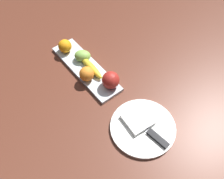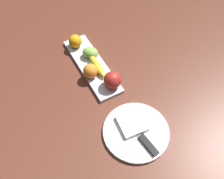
{
  "view_description": "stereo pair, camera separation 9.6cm",
  "coord_description": "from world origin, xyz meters",
  "px_view_note": "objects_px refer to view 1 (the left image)",
  "views": [
    {
      "loc": [
        -0.59,
        0.35,
        0.82
      ],
      "look_at": [
        -0.14,
        -0.0,
        0.05
      ],
      "focal_mm": 38.26,
      "sensor_mm": 36.0,
      "label": 1
    },
    {
      "loc": [
        -0.64,
        0.27,
        0.82
      ],
      "look_at": [
        -0.14,
        -0.0,
        0.05
      ],
      "focal_mm": 38.26,
      "sensor_mm": 36.0,
      "label": 2
    }
  ],
  "objects_px": {
    "dinner_plate": "(143,127)",
    "fruit_tray": "(86,68)",
    "folded_napkin": "(138,119)",
    "orange_near_banana": "(87,74)",
    "knife": "(154,136)",
    "banana": "(91,67)",
    "orange_near_apple": "(65,46)",
    "apple": "(111,80)",
    "grape_bunch": "(83,56)"
  },
  "relations": [
    {
      "from": "orange_near_banana",
      "to": "folded_napkin",
      "type": "distance_m",
      "value": 0.29
    },
    {
      "from": "grape_bunch",
      "to": "orange_near_banana",
      "type": "bearing_deg",
      "value": 154.65
    },
    {
      "from": "grape_bunch",
      "to": "knife",
      "type": "relative_size",
      "value": 0.41
    },
    {
      "from": "orange_near_banana",
      "to": "fruit_tray",
      "type": "bearing_deg",
      "value": -29.36
    },
    {
      "from": "fruit_tray",
      "to": "orange_near_banana",
      "type": "xyz_separation_m",
      "value": [
        -0.06,
        0.03,
        0.04
      ]
    },
    {
      "from": "folded_napkin",
      "to": "knife",
      "type": "relative_size",
      "value": 0.56
    },
    {
      "from": "orange_near_banana",
      "to": "grape_bunch",
      "type": "height_order",
      "value": "orange_near_banana"
    },
    {
      "from": "apple",
      "to": "grape_bunch",
      "type": "height_order",
      "value": "apple"
    },
    {
      "from": "fruit_tray",
      "to": "dinner_plate",
      "type": "distance_m",
      "value": 0.38
    },
    {
      "from": "fruit_tray",
      "to": "orange_near_apple",
      "type": "distance_m",
      "value": 0.15
    },
    {
      "from": "banana",
      "to": "orange_near_banana",
      "type": "xyz_separation_m",
      "value": [
        -0.04,
        0.04,
        0.02
      ]
    },
    {
      "from": "grape_bunch",
      "to": "banana",
      "type": "bearing_deg",
      "value": 174.98
    },
    {
      "from": "orange_near_apple",
      "to": "orange_near_banana",
      "type": "relative_size",
      "value": 0.98
    },
    {
      "from": "fruit_tray",
      "to": "orange_near_banana",
      "type": "distance_m",
      "value": 0.08
    },
    {
      "from": "dinner_plate",
      "to": "grape_bunch",
      "type": "bearing_deg",
      "value": -2.2
    },
    {
      "from": "orange_near_banana",
      "to": "dinner_plate",
      "type": "xyz_separation_m",
      "value": [
        -0.32,
        -0.03,
        -0.04
      ]
    },
    {
      "from": "apple",
      "to": "knife",
      "type": "bearing_deg",
      "value": 176.01
    },
    {
      "from": "fruit_tray",
      "to": "orange_near_banana",
      "type": "relative_size",
      "value": 6.3
    },
    {
      "from": "apple",
      "to": "knife",
      "type": "distance_m",
      "value": 0.29
    },
    {
      "from": "orange_near_apple",
      "to": "orange_near_banana",
      "type": "bearing_deg",
      "value": 174.92
    },
    {
      "from": "banana",
      "to": "knife",
      "type": "bearing_deg",
      "value": -179.91
    },
    {
      "from": "apple",
      "to": "dinner_plate",
      "type": "relative_size",
      "value": 0.3
    },
    {
      "from": "folded_napkin",
      "to": "orange_near_apple",
      "type": "bearing_deg",
      "value": 1.83
    },
    {
      "from": "orange_near_apple",
      "to": "folded_napkin",
      "type": "xyz_separation_m",
      "value": [
        -0.49,
        -0.02,
        -0.02
      ]
    },
    {
      "from": "apple",
      "to": "orange_near_banana",
      "type": "xyz_separation_m",
      "value": [
        0.09,
        0.06,
        -0.01
      ]
    },
    {
      "from": "banana",
      "to": "orange_near_apple",
      "type": "distance_m",
      "value": 0.17
    },
    {
      "from": "banana",
      "to": "dinner_plate",
      "type": "distance_m",
      "value": 0.36
    },
    {
      "from": "fruit_tray",
      "to": "banana",
      "type": "xyz_separation_m",
      "value": [
        -0.02,
        -0.01,
        0.02
      ]
    },
    {
      "from": "grape_bunch",
      "to": "folded_napkin",
      "type": "height_order",
      "value": "grape_bunch"
    },
    {
      "from": "apple",
      "to": "knife",
      "type": "xyz_separation_m",
      "value": [
        -0.28,
        0.02,
        -0.03
      ]
    },
    {
      "from": "apple",
      "to": "orange_near_banana",
      "type": "distance_m",
      "value": 0.11
    },
    {
      "from": "fruit_tray",
      "to": "orange_near_banana",
      "type": "height_order",
      "value": "orange_near_banana"
    },
    {
      "from": "apple",
      "to": "orange_near_banana",
      "type": "relative_size",
      "value": 1.17
    },
    {
      "from": "apple",
      "to": "banana",
      "type": "xyz_separation_m",
      "value": [
        0.13,
        0.01,
        -0.02
      ]
    },
    {
      "from": "banana",
      "to": "knife",
      "type": "xyz_separation_m",
      "value": [
        -0.41,
        0.01,
        -0.01
      ]
    },
    {
      "from": "orange_near_banana",
      "to": "knife",
      "type": "xyz_separation_m",
      "value": [
        -0.38,
        -0.04,
        -0.03
      ]
    },
    {
      "from": "dinner_plate",
      "to": "banana",
      "type": "bearing_deg",
      "value": -1.64
    },
    {
      "from": "orange_near_apple",
      "to": "orange_near_banana",
      "type": "height_order",
      "value": "orange_near_banana"
    },
    {
      "from": "folded_napkin",
      "to": "orange_near_banana",
      "type": "bearing_deg",
      "value": 6.66
    },
    {
      "from": "apple",
      "to": "dinner_plate",
      "type": "bearing_deg",
      "value": 174.31
    },
    {
      "from": "fruit_tray",
      "to": "folded_napkin",
      "type": "height_order",
      "value": "folded_napkin"
    },
    {
      "from": "apple",
      "to": "orange_near_apple",
      "type": "distance_m",
      "value": 0.3
    },
    {
      "from": "orange_near_banana",
      "to": "banana",
      "type": "bearing_deg",
      "value": -50.83
    },
    {
      "from": "banana",
      "to": "folded_napkin",
      "type": "bearing_deg",
      "value": 179.31
    },
    {
      "from": "banana",
      "to": "orange_near_apple",
      "type": "height_order",
      "value": "orange_near_apple"
    },
    {
      "from": "dinner_plate",
      "to": "fruit_tray",
      "type": "bearing_deg",
      "value": 0.0
    },
    {
      "from": "banana",
      "to": "knife",
      "type": "relative_size",
      "value": 0.92
    },
    {
      "from": "folded_napkin",
      "to": "knife",
      "type": "distance_m",
      "value": 0.09
    },
    {
      "from": "fruit_tray",
      "to": "orange_near_apple",
      "type": "relative_size",
      "value": 6.42
    },
    {
      "from": "orange_near_banana",
      "to": "dinner_plate",
      "type": "bearing_deg",
      "value": -173.98
    }
  ]
}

